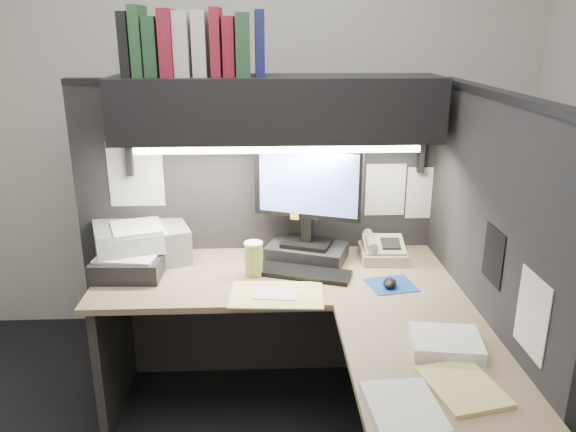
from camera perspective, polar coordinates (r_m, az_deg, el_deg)
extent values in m
cube|color=beige|center=(3.47, -3.52, 10.00)|extent=(3.50, 0.04, 2.70)
cube|color=black|center=(3.05, -2.91, -1.83)|extent=(1.90, 0.06, 1.60)
cube|color=black|center=(2.54, 19.18, -7.24)|extent=(0.06, 1.50, 1.60)
cube|color=#816852|center=(2.74, -1.45, -6.14)|extent=(1.70, 0.68, 0.03)
cube|color=#816852|center=(2.15, 14.26, -14.13)|extent=(0.60, 0.85, 0.03)
cube|color=#2E2C29|center=(3.18, -1.50, -9.90)|extent=(1.61, 0.02, 0.70)
cube|color=#2E2C29|center=(3.01, -17.17, -12.49)|extent=(0.04, 0.61, 0.70)
cube|color=black|center=(2.71, -1.12, 10.88)|extent=(1.55, 0.34, 0.30)
cylinder|color=white|center=(2.60, -1.02, 6.77)|extent=(1.32, 0.04, 0.04)
cube|color=black|center=(2.89, 1.92, -3.67)|extent=(0.45, 0.36, 0.08)
cube|color=black|center=(2.85, 1.95, -1.33)|extent=(0.07, 0.06, 0.13)
cube|color=black|center=(2.77, 2.01, 3.42)|extent=(0.53, 0.22, 0.36)
cube|color=#7493FF|center=(2.75, 2.04, 3.32)|extent=(0.47, 0.18, 0.32)
cube|color=black|center=(2.72, 1.62, -5.81)|extent=(0.48, 0.29, 0.02)
cube|color=navy|center=(2.66, 10.45, -6.90)|extent=(0.24, 0.22, 0.00)
ellipsoid|color=black|center=(2.63, 10.31, -6.69)|extent=(0.09, 0.11, 0.04)
cube|color=#B8AE8D|center=(2.93, 9.62, -3.49)|extent=(0.24, 0.25, 0.09)
cylinder|color=#B6BD4B|center=(2.69, -3.51, -4.46)|extent=(0.11, 0.11, 0.16)
cube|color=gray|center=(2.97, -14.65, -2.60)|extent=(0.55, 0.50, 0.18)
cube|color=black|center=(2.81, -15.82, -4.88)|extent=(0.33, 0.28, 0.10)
cube|color=#D8CA79|center=(2.52, -1.17, -8.01)|extent=(0.43, 0.30, 0.01)
cube|color=white|center=(2.20, 15.74, -12.29)|extent=(0.28, 0.25, 0.05)
cube|color=white|center=(1.86, 11.65, -18.59)|extent=(0.23, 0.28, 0.03)
cube|color=#D8CA79|center=(2.01, 17.35, -16.20)|extent=(0.27, 0.31, 0.02)
cube|color=black|center=(2.75, -15.99, 16.39)|extent=(0.05, 0.22, 0.28)
cube|color=#23462B|center=(2.74, -14.86, 16.77)|extent=(0.05, 0.22, 0.31)
cube|color=#23462B|center=(2.74, -13.52, 16.37)|extent=(0.06, 0.22, 0.26)
cube|color=maroon|center=(2.71, -12.13, 16.79)|extent=(0.06, 0.22, 0.29)
cube|color=silver|center=(2.72, -10.55, 16.78)|extent=(0.07, 0.22, 0.28)
cube|color=silver|center=(2.71, -8.84, 16.89)|extent=(0.06, 0.22, 0.29)
cube|color=maroon|center=(2.69, -7.24, 17.09)|extent=(0.05, 0.22, 0.30)
cube|color=maroon|center=(2.70, -6.00, 16.75)|extent=(0.05, 0.22, 0.26)
cube|color=#23462B|center=(2.68, -4.60, 16.92)|extent=(0.07, 0.22, 0.28)
cube|color=#171A53|center=(2.70, -2.91, 17.11)|extent=(0.05, 0.22, 0.29)
cube|color=white|center=(3.01, 9.86, 2.63)|extent=(0.21, 0.00, 0.28)
cube|color=white|center=(3.07, 13.86, 2.29)|extent=(0.21, 0.00, 0.28)
cube|color=white|center=(2.99, -15.21, 4.13)|extent=(0.28, 0.00, 0.34)
cube|color=black|center=(2.33, 20.14, -3.79)|extent=(0.00, 0.18, 0.22)
cube|color=white|center=(2.07, 23.55, -9.20)|extent=(0.00, 0.21, 0.28)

